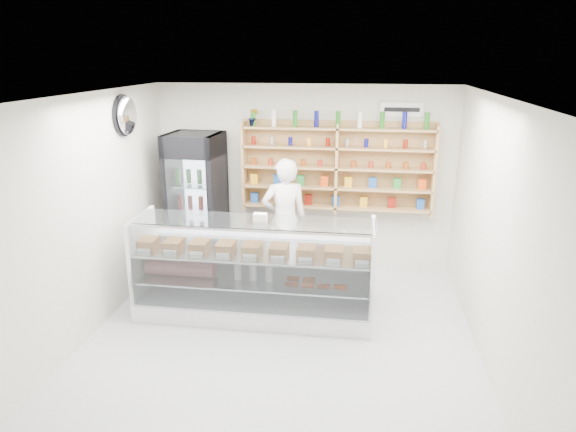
# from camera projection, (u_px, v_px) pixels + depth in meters

# --- Properties ---
(room) EXTENTS (5.00, 5.00, 5.00)m
(room) POSITION_uv_depth(u_px,v_px,m) (279.00, 230.00, 5.51)
(room) COLOR #ABACB0
(room) RESTS_ON ground
(display_counter) EXTENTS (2.96, 0.88, 1.29)m
(display_counter) POSITION_uv_depth(u_px,v_px,m) (255.00, 289.00, 6.52)
(display_counter) COLOR white
(display_counter) RESTS_ON floor
(shop_worker) EXTENTS (0.76, 0.61, 1.81)m
(shop_worker) POSITION_uv_depth(u_px,v_px,m) (285.00, 220.00, 7.46)
(shop_worker) COLOR white
(shop_worker) RESTS_ON floor
(drinks_cooler) EXTENTS (0.81, 0.79, 2.12)m
(drinks_cooler) POSITION_uv_depth(u_px,v_px,m) (197.00, 204.00, 7.71)
(drinks_cooler) COLOR black
(drinks_cooler) RESTS_ON floor
(wall_shelving) EXTENTS (2.84, 0.28, 1.33)m
(wall_shelving) POSITION_uv_depth(u_px,v_px,m) (337.00, 168.00, 7.60)
(wall_shelving) COLOR tan
(wall_shelving) RESTS_ON back_wall
(potted_plant) EXTENTS (0.15, 0.12, 0.26)m
(potted_plant) POSITION_uv_depth(u_px,v_px,m) (253.00, 117.00, 7.55)
(potted_plant) COLOR #1E6626
(potted_plant) RESTS_ON wall_shelving
(security_mirror) EXTENTS (0.15, 0.50, 0.50)m
(security_mirror) POSITION_uv_depth(u_px,v_px,m) (127.00, 115.00, 6.62)
(security_mirror) COLOR silver
(security_mirror) RESTS_ON left_wall
(wall_sign) EXTENTS (0.62, 0.03, 0.20)m
(wall_sign) POSITION_uv_depth(u_px,v_px,m) (402.00, 110.00, 7.34)
(wall_sign) COLOR white
(wall_sign) RESTS_ON back_wall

